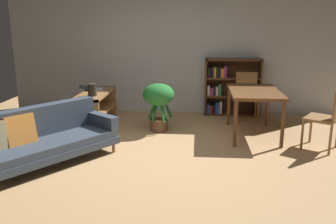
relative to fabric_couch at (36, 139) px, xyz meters
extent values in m
plane|color=tan|center=(1.63, 0.37, -0.35)|extent=(8.16, 8.16, 0.00)
cube|color=silver|center=(1.63, 3.07, 1.00)|extent=(6.80, 0.10, 2.70)
cylinder|color=olive|center=(0.89, 0.53, -0.28)|extent=(0.04, 0.04, 0.13)
cylinder|color=olive|center=(0.41, 0.90, -0.28)|extent=(0.04, 0.04, 0.13)
cube|color=#384251|center=(0.08, -0.03, -0.17)|extent=(1.81, 2.06, 0.10)
cube|color=#384251|center=(0.08, -0.03, -0.07)|extent=(1.74, 1.98, 0.10)
cube|color=#384251|center=(-0.13, 0.13, 0.19)|extent=(1.33, 1.67, 0.40)
cube|color=#384251|center=(0.66, 0.72, 0.08)|extent=(0.64, 0.53, 0.19)
cube|color=orange|center=(-0.14, -0.12, 0.16)|extent=(0.38, 0.42, 0.39)
cube|color=olive|center=(0.30, 2.38, -0.03)|extent=(0.47, 0.04, 0.64)
cube|color=olive|center=(0.30, 1.15, -0.03)|extent=(0.47, 0.04, 0.64)
cube|color=olive|center=(0.30, 1.76, -0.04)|extent=(0.47, 1.23, 0.04)
cube|color=olive|center=(0.30, 1.76, 0.26)|extent=(0.47, 1.27, 0.04)
cube|color=olive|center=(0.30, 1.76, -0.33)|extent=(0.47, 1.23, 0.04)
cube|color=silver|center=(0.26, 2.02, 0.29)|extent=(0.28, 0.33, 0.02)
cube|color=black|center=(0.05, 1.97, 0.33)|extent=(0.26, 0.32, 0.06)
cylinder|color=#2D2823|center=(0.34, 1.46, 0.39)|extent=(0.14, 0.14, 0.20)
cylinder|color=slate|center=(0.34, 1.46, 0.43)|extent=(0.08, 0.08, 0.01)
cylinder|color=brown|center=(1.43, 1.65, -0.25)|extent=(0.31, 0.31, 0.20)
cylinder|color=#287A33|center=(1.51, 1.63, 0.05)|extent=(0.20, 0.08, 0.41)
cylinder|color=#287A33|center=(1.53, 1.75, 0.11)|extent=(0.24, 0.26, 0.56)
cylinder|color=#287A33|center=(1.38, 1.74, 0.10)|extent=(0.14, 0.22, 0.52)
cylinder|color=#287A33|center=(1.34, 1.66, 0.06)|extent=(0.23, 0.07, 0.44)
cylinder|color=#287A33|center=(1.38, 1.58, 0.01)|extent=(0.12, 0.17, 0.34)
cylinder|color=#287A33|center=(1.48, 1.55, 0.11)|extent=(0.14, 0.23, 0.53)
ellipsoid|color=#287A33|center=(1.43, 1.65, 0.29)|extent=(0.54, 0.54, 0.37)
cylinder|color=brown|center=(2.66, 2.13, 0.00)|extent=(0.06, 0.06, 0.71)
cylinder|color=brown|center=(2.66, 0.92, 0.00)|extent=(0.06, 0.06, 0.71)
cylinder|color=brown|center=(3.35, 2.13, 0.00)|extent=(0.06, 0.06, 0.71)
cylinder|color=brown|center=(3.35, 0.92, 0.00)|extent=(0.06, 0.06, 0.71)
cube|color=brown|center=(3.01, 1.53, 0.38)|extent=(0.79, 1.31, 0.05)
cylinder|color=olive|center=(3.63, 0.88, -0.13)|extent=(0.04, 0.04, 0.44)
cylinder|color=olive|center=(3.85, 1.22, -0.13)|extent=(0.04, 0.04, 0.44)
cylinder|color=olive|center=(3.96, 0.66, -0.13)|extent=(0.04, 0.04, 0.44)
cube|color=olive|center=(3.91, 0.94, 0.11)|extent=(0.60, 0.61, 0.04)
cylinder|color=olive|center=(3.22, 2.30, -0.12)|extent=(0.04, 0.04, 0.46)
cylinder|color=olive|center=(2.82, 2.30, -0.12)|extent=(0.04, 0.04, 0.46)
cylinder|color=olive|center=(3.23, 2.66, -0.12)|extent=(0.04, 0.04, 0.46)
cylinder|color=olive|center=(2.82, 2.67, -0.12)|extent=(0.04, 0.04, 0.46)
cube|color=olive|center=(3.02, 2.48, 0.13)|extent=(0.45, 0.41, 0.04)
cube|color=olive|center=(3.03, 2.66, 0.35)|extent=(0.40, 0.04, 0.39)
cube|color=#56351E|center=(2.25, 2.87, 0.22)|extent=(0.04, 0.28, 1.13)
cube|color=#56351E|center=(3.32, 2.87, 0.22)|extent=(0.04, 0.28, 1.13)
cube|color=#56351E|center=(2.78, 2.87, 0.77)|extent=(1.10, 0.28, 0.04)
cube|color=#56351E|center=(2.78, 2.87, -0.33)|extent=(1.10, 0.28, 0.04)
cube|color=#56351E|center=(2.78, 2.99, 0.22)|extent=(1.07, 0.04, 1.13)
cube|color=#56351E|center=(2.78, 2.87, 0.04)|extent=(1.07, 0.27, 0.04)
cube|color=#56351E|center=(2.78, 2.87, 0.40)|extent=(1.07, 0.27, 0.04)
cube|color=#2D5199|center=(2.31, 2.85, -0.22)|extent=(0.05, 0.21, 0.18)
cube|color=red|center=(2.37, 2.84, -0.24)|extent=(0.04, 0.17, 0.14)
cube|color=black|center=(2.43, 2.85, -0.22)|extent=(0.05, 0.22, 0.19)
cube|color=#2D5199|center=(2.49, 2.85, -0.21)|extent=(0.07, 0.19, 0.22)
cube|color=silver|center=(2.56, 2.84, -0.19)|extent=(0.05, 0.17, 0.24)
cube|color=silver|center=(2.31, 2.85, 0.15)|extent=(0.04, 0.19, 0.20)
cube|color=#993884|center=(2.37, 2.85, 0.13)|extent=(0.06, 0.19, 0.15)
cube|color=black|center=(2.43, 2.85, 0.14)|extent=(0.04, 0.20, 0.17)
cube|color=silver|center=(2.48, 2.84, 0.14)|extent=(0.05, 0.18, 0.17)
cube|color=#337F47|center=(2.53, 2.85, 0.17)|extent=(0.05, 0.19, 0.23)
cube|color=black|center=(2.31, 2.86, 0.51)|extent=(0.05, 0.23, 0.19)
cube|color=black|center=(2.37, 2.84, 0.52)|extent=(0.04, 0.18, 0.20)
cube|color=gold|center=(2.42, 2.86, 0.52)|extent=(0.05, 0.24, 0.20)
cube|color=black|center=(2.49, 2.86, 0.52)|extent=(0.07, 0.23, 0.21)
cube|color=orange|center=(2.57, 2.85, 0.51)|extent=(0.06, 0.21, 0.18)
cube|color=#993884|center=(2.63, 2.85, 0.53)|extent=(0.05, 0.19, 0.22)
camera|label=1|loc=(2.07, -4.31, 1.49)|focal=38.53mm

